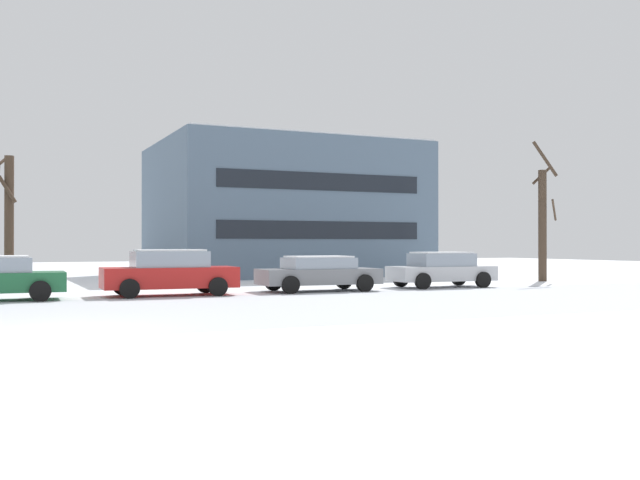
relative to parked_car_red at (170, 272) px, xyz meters
name	(u,v)px	position (x,y,z in m)	size (l,w,h in m)	color
ground_plane	(52,334)	(-4.45, -9.51, -0.79)	(120.00, 120.00, 0.00)	white
road_surface	(40,315)	(-4.45, -5.57, -0.79)	(80.00, 9.88, 0.00)	silver
parked_car_red	(170,272)	(0.00, 0.00, 0.00)	(4.53, 2.11, 1.57)	red
parked_car_gray	(319,273)	(5.57, -0.01, -0.11)	(4.53, 2.18, 1.31)	slate
parked_car_silver	(441,269)	(11.14, 0.19, -0.06)	(4.34, 2.08, 1.44)	silver
tree_far_left	(543,221)	(18.21, 2.23, 2.05)	(1.61, 1.42, 6.57)	#423326
tree_far_mid	(8,219)	(-4.98, 3.82, 1.85)	(1.20, 1.35, 4.97)	#423326
building_far_right	(282,210)	(9.83, 14.54, 2.96)	(13.98, 11.28, 7.50)	slate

